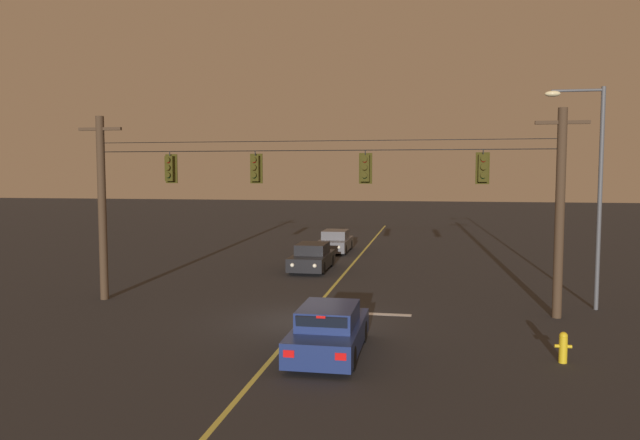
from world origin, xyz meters
The scene contains 13 objects.
ground_plane centered at (0.00, 0.00, 0.00)m, with size 180.00×180.00×0.00m, color #28282B.
lane_centre_stripe centered at (0.00, 8.08, 0.00)m, with size 0.14×60.00×0.01m, color #D1C64C.
stop_bar_paint centered at (1.90, 1.48, 0.00)m, with size 3.40×0.36×0.01m, color silver.
signal_span_assembly centered at (0.00, 2.08, 3.79)m, with size 19.03×0.32×7.28m.
traffic_light_leftmost centered at (-5.71, 2.06, 5.23)m, with size 0.48×0.41×1.22m.
traffic_light_left_inner centered at (-2.29, 2.06, 5.23)m, with size 0.48×0.41×1.22m.
traffic_light_centre centered at (1.85, 2.06, 5.23)m, with size 0.48×0.41×1.22m.
traffic_light_right_inner centered at (6.01, 2.06, 5.23)m, with size 0.48×0.41×1.22m.
car_waiting_near_lane centered at (1.46, -3.54, 0.65)m, with size 1.80×4.33×1.39m.
car_oncoming_lead centered at (-1.83, 10.80, 0.65)m, with size 1.80×4.42×1.39m.
car_oncoming_trailing centered at (-1.75, 18.18, 0.65)m, with size 1.80×4.42×1.39m.
street_lamp_corner centered at (10.00, 3.67, 4.90)m, with size 2.11×0.30×8.17m.
fire_hydrant centered at (7.74, -3.20, 0.44)m, with size 0.44×0.22×0.84m.
Camera 1 is at (4.18, -19.85, 5.05)m, focal length 33.86 mm.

